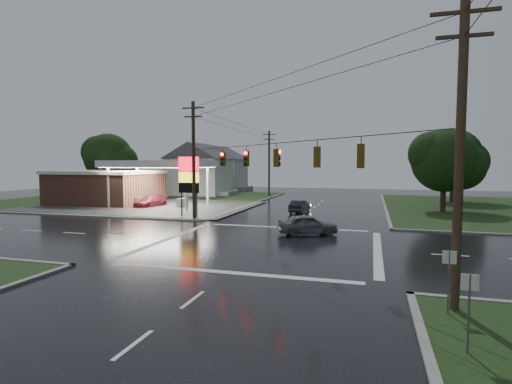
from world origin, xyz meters
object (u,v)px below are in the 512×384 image
(pylon_sign, at_px, (189,176))
(car_crossing, at_px, (308,224))
(house_near, at_px, (199,168))
(car_north, at_px, (300,206))
(utility_pole_n, at_px, (269,162))
(tree_nw_behind, at_px, (109,157))
(tree_ne_far, at_px, (455,156))
(utility_pole_nw, at_px, (194,158))
(house_far, at_px, (220,168))
(utility_pole_se, at_px, (460,151))
(car_pump, at_px, (150,201))
(gas_station, at_px, (114,184))
(tree_ne_near, at_px, (446,161))

(pylon_sign, distance_m, car_crossing, 14.37)
(house_near, relative_size, car_north, 2.74)
(car_north, bearing_deg, utility_pole_n, -62.44)
(tree_nw_behind, bearing_deg, tree_ne_far, 4.49)
(utility_pole_nw, height_order, house_far, utility_pole_nw)
(utility_pole_se, bearing_deg, car_north, 111.04)
(utility_pole_n, bearing_deg, tree_nw_behind, -161.79)
(pylon_sign, bearing_deg, car_north, 34.93)
(utility_pole_se, relative_size, tree_ne_far, 1.12)
(pylon_sign, distance_m, car_pump, 11.52)
(gas_station, height_order, tree_ne_far, tree_ne_far)
(car_crossing, distance_m, car_pump, 24.85)
(pylon_sign, xyz_separation_m, utility_pole_nw, (1.00, -1.00, 1.71))
(pylon_sign, relative_size, house_near, 0.54)
(house_far, distance_m, tree_nw_behind, 21.65)
(utility_pole_n, xyz_separation_m, car_crossing, (11.58, -33.64, -4.72))
(utility_pole_se, height_order, house_near, utility_pole_se)
(house_near, xyz_separation_m, tree_nw_behind, (-12.89, -6.01, 1.77))
(gas_station, distance_m, tree_nw_behind, 13.63)
(utility_pole_nw, bearing_deg, house_near, 113.37)
(utility_pole_nw, relative_size, tree_ne_far, 1.12)
(tree_ne_near, height_order, car_north, tree_ne_near)
(utility_pole_n, bearing_deg, house_near, -170.09)
(gas_station, relative_size, utility_pole_nw, 2.38)
(utility_pole_n, height_order, car_north, utility_pole_n)
(utility_pole_n, relative_size, tree_nw_behind, 1.05)
(pylon_sign, distance_m, car_north, 12.29)
(gas_station, distance_m, utility_pole_n, 24.60)
(utility_pole_nw, bearing_deg, utility_pole_se, -45.00)
(gas_station, distance_m, house_far, 28.61)
(utility_pole_nw, relative_size, tree_ne_near, 1.22)
(utility_pole_se, bearing_deg, tree_ne_near, 81.62)
(tree_nw_behind, height_order, car_north, tree_nw_behind)
(pylon_sign, height_order, house_near, house_near)
(house_far, bearing_deg, gas_station, -97.50)
(gas_station, relative_size, utility_pole_n, 2.50)
(utility_pole_nw, distance_m, tree_ne_far, 36.20)
(car_crossing, bearing_deg, house_near, 12.91)
(utility_pole_se, relative_size, house_near, 1.00)
(pylon_sign, bearing_deg, tree_ne_far, 40.35)
(car_north, bearing_deg, pylon_sign, 39.71)
(house_near, xyz_separation_m, car_crossing, (23.03, -31.64, -3.66))
(utility_pole_nw, relative_size, car_north, 2.73)
(utility_pole_nw, height_order, tree_ne_far, utility_pole_nw)
(gas_station, height_order, house_far, house_far)
(gas_station, relative_size, house_far, 2.37)
(utility_pole_se, distance_m, house_near, 54.77)
(house_far, distance_m, tree_ne_near, 44.50)
(tree_nw_behind, xyz_separation_m, car_pump, (14.84, -12.48, -5.49))
(utility_pole_se, xyz_separation_m, house_far, (-31.45, 57.50, -1.32))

